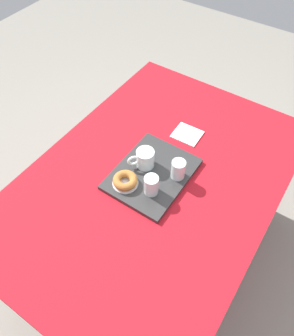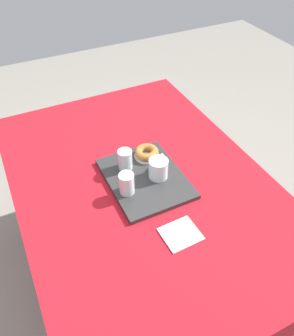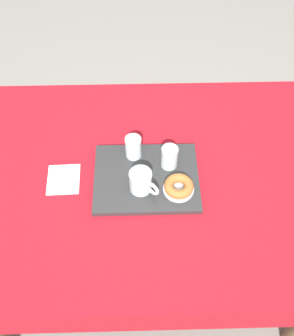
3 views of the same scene
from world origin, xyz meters
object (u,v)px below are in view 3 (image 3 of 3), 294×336
at_px(dining_table, 148,190).
at_px(paper_napkin, 64,179).
at_px(serving_tray, 146,178).
at_px(sugar_donut_left, 179,186).
at_px(water_glass_near, 133,148).
at_px(donut_plate_left, 178,189).
at_px(water_glass_far, 169,158).
at_px(tea_mug_left, 141,182).

xyz_separation_m(dining_table, paper_napkin, (-0.31, -0.01, 0.09)).
relative_size(serving_tray, sugar_donut_left, 3.65).
height_order(serving_tray, paper_napkin, serving_tray).
relative_size(water_glass_near, sugar_donut_left, 0.86).
height_order(donut_plate_left, sugar_donut_left, sugar_donut_left).
xyz_separation_m(serving_tray, sugar_donut_left, (0.11, -0.06, 0.03)).
distance_m(dining_table, serving_tray, 0.10).
xyz_separation_m(water_glass_far, sugar_donut_left, (0.03, -0.11, -0.02)).
bearing_deg(tea_mug_left, sugar_donut_left, -4.63).
relative_size(tea_mug_left, water_glass_near, 1.16).
bearing_deg(serving_tray, paper_napkin, 178.88).
bearing_deg(sugar_donut_left, paper_napkin, 170.82).
height_order(water_glass_far, paper_napkin, water_glass_far).
bearing_deg(sugar_donut_left, water_glass_far, 103.66).
height_order(tea_mug_left, water_glass_far, water_glass_far).
bearing_deg(sugar_donut_left, dining_table, 144.47).
distance_m(serving_tray, water_glass_far, 0.11).
bearing_deg(paper_napkin, serving_tray, -1.12).
bearing_deg(dining_table, water_glass_far, 24.83).
bearing_deg(tea_mug_left, water_glass_near, 99.84).
bearing_deg(water_glass_far, water_glass_near, 159.27).
xyz_separation_m(water_glass_near, water_glass_far, (0.13, -0.05, -0.00)).
distance_m(serving_tray, donut_plate_left, 0.13).
relative_size(water_glass_far, donut_plate_left, 0.82).
distance_m(dining_table, paper_napkin, 0.33).
height_order(donut_plate_left, paper_napkin, donut_plate_left).
bearing_deg(dining_table, tea_mug_left, -110.87).
distance_m(tea_mug_left, sugar_donut_left, 0.13).
distance_m(donut_plate_left, sugar_donut_left, 0.02).
distance_m(dining_table, tea_mug_left, 0.17).
distance_m(water_glass_far, sugar_donut_left, 0.12).
bearing_deg(tea_mug_left, donut_plate_left, -4.63).
bearing_deg(water_glass_near, serving_tray, -65.74).
bearing_deg(tea_mug_left, dining_table, 69.13).
distance_m(water_glass_near, donut_plate_left, 0.23).
bearing_deg(water_glass_far, sugar_donut_left, -76.34).
relative_size(serving_tray, paper_napkin, 2.91).
distance_m(dining_table, donut_plate_left, 0.18).
bearing_deg(serving_tray, sugar_donut_left, -28.59).
xyz_separation_m(donut_plate_left, sugar_donut_left, (0.00, 0.00, 0.02)).
distance_m(tea_mug_left, donut_plate_left, 0.14).
bearing_deg(water_glass_near, tea_mug_left, -80.16).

